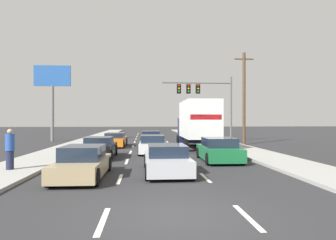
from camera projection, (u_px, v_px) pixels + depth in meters
ground_plane at (151, 142)px, 32.37m from camera, size 140.00×140.00×0.00m
sidewalk_right at (226, 144)px, 27.92m from camera, size 2.86×80.00×0.14m
sidewalk_left at (76, 145)px, 26.86m from camera, size 2.86×80.00×0.14m
lane_markings at (152, 146)px, 27.11m from camera, size 3.54×52.00×0.01m
car_orange at (115, 140)px, 26.53m from camera, size 1.94×4.45×1.19m
car_black at (100, 148)px, 18.65m from camera, size 1.84×4.08×1.29m
car_tan at (83, 163)px, 12.29m from camera, size 1.89×4.42×1.28m
car_blue at (151, 139)px, 28.29m from camera, size 1.91×4.22×1.28m
car_white at (153, 145)px, 21.43m from camera, size 2.00×4.41×1.24m
car_silver at (167, 160)px, 13.38m from camera, size 1.96×4.45×1.24m
box_truck at (197, 122)px, 24.47m from camera, size 2.66×7.54×3.77m
car_green at (219, 150)px, 17.18m from camera, size 2.08×4.21×1.32m
traffic_signal_mast at (200, 93)px, 32.34m from camera, size 7.43×0.69×6.89m
utility_pole_mid at (244, 97)px, 28.62m from camera, size 1.80×0.28×8.58m
roadside_billboard at (52, 87)px, 33.26m from camera, size 3.90×0.36×8.21m
pedestrian_near_corner at (10, 149)px, 13.46m from camera, size 0.38×0.38×1.78m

